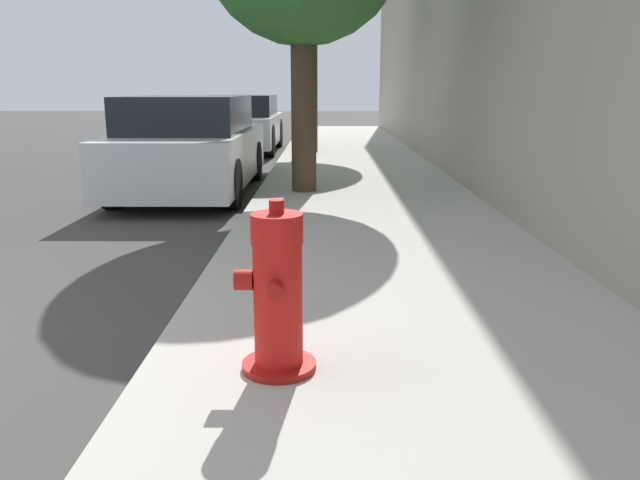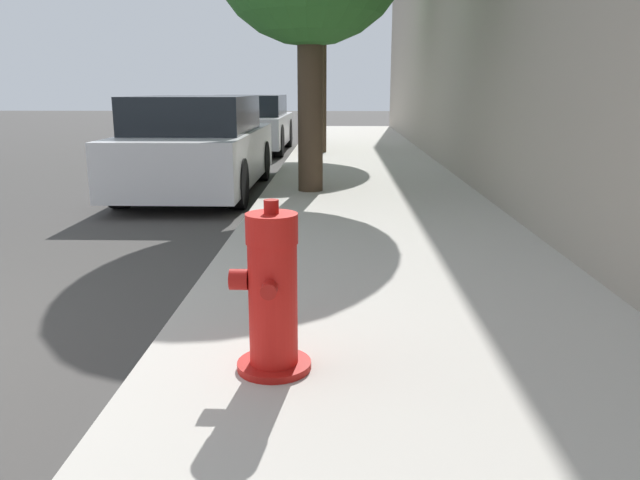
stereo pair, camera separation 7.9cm
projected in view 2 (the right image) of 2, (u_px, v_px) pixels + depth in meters
sidewalk_slab at (425, 386)px, 3.00m from camera, size 2.81×40.00×0.16m
fire_hydrant at (272, 295)px, 2.92m from camera, size 0.38×0.37×0.83m
parked_car_near at (199, 147)px, 8.90m from camera, size 1.69×4.07×1.37m
parked_car_mid at (249, 124)px, 14.82m from camera, size 1.81×4.03×1.33m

